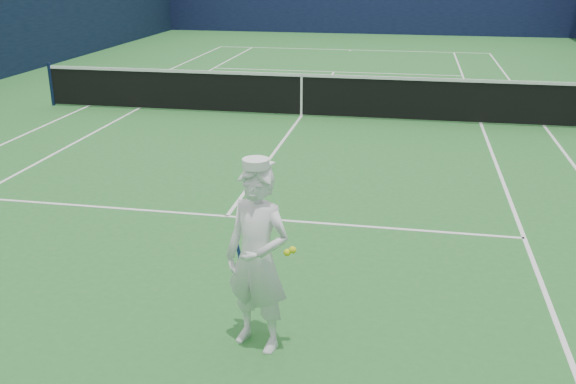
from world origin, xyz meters
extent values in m
plane|color=#296D2C|center=(0.00, 0.00, 0.00)|extent=(80.00, 80.00, 0.00)
cube|color=white|center=(0.00, 11.88, 0.00)|extent=(11.03, 0.06, 0.01)
cube|color=white|center=(-5.49, 0.00, 0.00)|extent=(0.06, 23.83, 0.01)
cube|color=white|center=(5.49, 0.00, 0.00)|extent=(0.06, 23.83, 0.01)
cube|color=white|center=(-4.12, 0.00, 0.00)|extent=(0.06, 23.77, 0.01)
cube|color=white|center=(4.12, 0.00, 0.00)|extent=(0.06, 23.77, 0.01)
cube|color=white|center=(0.00, 6.40, 0.00)|extent=(8.23, 0.06, 0.01)
cube|color=white|center=(0.00, -6.40, 0.00)|extent=(8.23, 0.06, 0.01)
cube|color=white|center=(0.00, 0.00, 0.00)|extent=(0.06, 12.80, 0.01)
cube|color=white|center=(0.00, 11.73, 0.00)|extent=(0.06, 0.30, 0.01)
cylinder|color=#141E4C|center=(-6.40, 0.00, 0.54)|extent=(0.09, 0.09, 1.07)
cube|color=black|center=(0.00, 0.00, 0.50)|extent=(12.79, 0.02, 0.92)
cube|color=white|center=(0.00, 0.00, 0.97)|extent=(12.79, 0.04, 0.07)
cube|color=white|center=(0.00, 0.00, 0.47)|extent=(0.05, 0.03, 0.94)
imported|color=white|center=(1.20, -9.49, 0.91)|extent=(0.77, 0.64, 1.82)
cylinder|color=white|center=(1.20, -9.49, 1.84)|extent=(0.24, 0.24, 0.08)
cube|color=white|center=(1.25, -9.36, 1.81)|extent=(0.20, 0.16, 0.02)
cylinder|color=navy|center=(0.97, -9.31, 0.94)|extent=(0.06, 0.10, 0.22)
cube|color=#1D3BA2|center=(0.97, -9.26, 0.76)|extent=(0.03, 0.03, 0.14)
torus|color=#1D3BA2|center=(1.01, -9.20, 0.55)|extent=(0.31, 0.19, 0.29)
cube|color=beige|center=(1.01, -9.20, 0.55)|extent=(0.21, 0.08, 0.30)
sphere|color=#F2F51B|center=(1.48, -9.48, 1.00)|extent=(0.07, 0.07, 0.07)
sphere|color=#F2F51B|center=(1.53, -9.48, 1.03)|extent=(0.07, 0.07, 0.07)
camera|label=1|loc=(2.48, -14.67, 3.52)|focal=40.00mm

